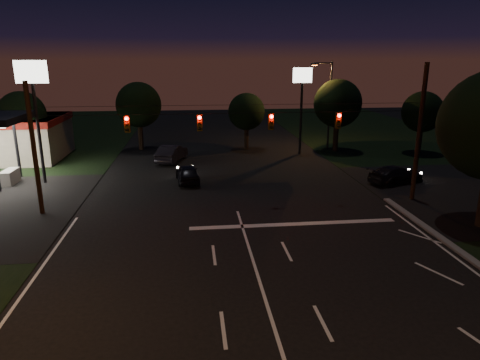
{
  "coord_description": "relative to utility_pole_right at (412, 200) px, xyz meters",
  "views": [
    {
      "loc": [
        -2.69,
        -11.02,
        9.17
      ],
      "look_at": [
        -0.23,
        10.62,
        3.0
      ],
      "focal_mm": 32.0,
      "sensor_mm": 36.0,
      "label": 1
    }
  ],
  "objects": [
    {
      "name": "stop_bar",
      "position": [
        -9.0,
        -3.5,
        0.01
      ],
      "size": [
        12.0,
        0.5,
        0.01
      ],
      "primitive_type": "cube",
      "color": "silver",
      "rests_on": "ground"
    },
    {
      "name": "utility_pole_right",
      "position": [
        0.0,
        0.0,
        0.0
      ],
      "size": [
        0.3,
        0.3,
        9.0
      ],
      "primitive_type": "cylinder",
      "color": "black",
      "rests_on": "ground"
    },
    {
      "name": "utility_pole_left",
      "position": [
        -24.0,
        0.0,
        0.0
      ],
      "size": [
        0.28,
        0.28,
        8.0
      ],
      "primitive_type": "cylinder",
      "color": "black",
      "rests_on": "ground"
    },
    {
      "name": "signal_span",
      "position": [
        -12.0,
        -0.04,
        5.5
      ],
      "size": [
        24.0,
        0.4,
        1.56
      ],
      "color": "black",
      "rests_on": "ground"
    },
    {
      "name": "pole_sign_left_near",
      "position": [
        -26.0,
        7.0,
        6.98
      ],
      "size": [
        2.2,
        0.3,
        9.1
      ],
      "color": "black",
      "rests_on": "ground"
    },
    {
      "name": "pole_sign_right",
      "position": [
        -4.0,
        15.0,
        6.24
      ],
      "size": [
        1.8,
        0.3,
        8.4
      ],
      "color": "black",
      "rests_on": "ground"
    },
    {
      "name": "street_light_right_far",
      "position": [
        -0.76,
        17.0,
        5.24
      ],
      "size": [
        2.2,
        0.35,
        9.0
      ],
      "color": "black",
      "rests_on": "ground"
    },
    {
      "name": "tree_far_a",
      "position": [
        -29.98,
        15.12,
        4.26
      ],
      "size": [
        4.2,
        4.2,
        6.42
      ],
      "color": "black",
      "rests_on": "ground"
    },
    {
      "name": "tree_far_b",
      "position": [
        -19.98,
        19.13,
        4.61
      ],
      "size": [
        4.6,
        4.6,
        6.98
      ],
      "color": "black",
      "rests_on": "ground"
    },
    {
      "name": "tree_far_c",
      "position": [
        -8.98,
        18.1,
        3.9
      ],
      "size": [
        3.8,
        3.8,
        5.86
      ],
      "color": "black",
      "rests_on": "ground"
    },
    {
      "name": "tree_far_d",
      "position": [
        0.02,
        16.13,
        4.83
      ],
      "size": [
        4.8,
        4.8,
        7.3
      ],
      "color": "black",
      "rests_on": "ground"
    },
    {
      "name": "tree_far_e",
      "position": [
        8.02,
        14.11,
        4.11
      ],
      "size": [
        4.0,
        4.0,
        6.18
      ],
      "color": "black",
      "rests_on": "ground"
    },
    {
      "name": "car_oncoming_a",
      "position": [
        -15.12,
        6.03,
        0.69
      ],
      "size": [
        2.04,
        4.19,
        1.38
      ],
      "primitive_type": "imported",
      "rotation": [
        0.0,
        0.0,
        3.25
      ],
      "color": "black",
      "rests_on": "ground"
    },
    {
      "name": "car_oncoming_b",
      "position": [
        -16.59,
        13.19,
        0.78
      ],
      "size": [
        2.97,
        5.04,
        1.57
      ],
      "primitive_type": "imported",
      "rotation": [
        0.0,
        0.0,
        2.85
      ],
      "color": "black",
      "rests_on": "ground"
    },
    {
      "name": "car_cross",
      "position": [
        0.74,
        3.95,
        0.67
      ],
      "size": [
        4.97,
        3.33,
        1.34
      ],
      "primitive_type": "imported",
      "rotation": [
        0.0,
        0.0,
        1.92
      ],
      "color": "black",
      "rests_on": "ground"
    }
  ]
}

